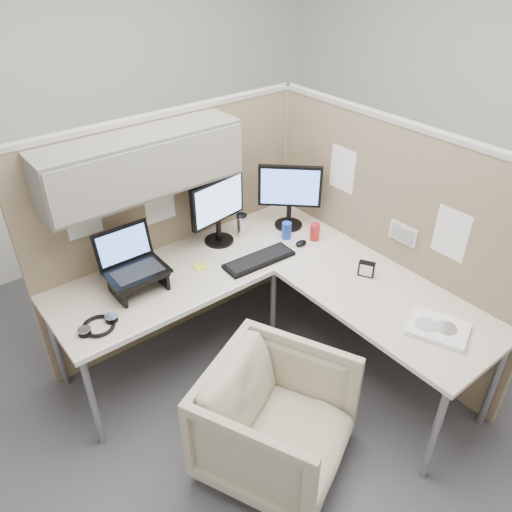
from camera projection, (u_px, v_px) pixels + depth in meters
ground at (267, 383)px, 3.33m from camera, size 4.50×4.50×0.00m
partition_back at (160, 201)px, 3.15m from camera, size 2.00×0.36×1.63m
partition_right at (380, 239)px, 3.30m from camera, size 0.07×2.03×1.63m
desk at (271, 285)px, 3.10m from camera, size 2.00×1.98×0.73m
office_chair at (277, 417)px, 2.65m from camera, size 0.93×0.91×0.74m
monitor_left at (218, 206)px, 3.29m from camera, size 0.44×0.20×0.47m
monitor_right at (290, 192)px, 3.47m from camera, size 0.34×0.33×0.47m
laptop_station at (134, 269)px, 2.93m from camera, size 0.35×0.30×0.36m
keyboard at (259, 260)px, 3.23m from camera, size 0.49×0.18×0.02m
mouse at (301, 243)px, 3.40m from camera, size 0.09×0.06×0.03m
travel_mug at (242, 225)px, 3.48m from camera, size 0.08×0.08×0.16m
soda_can_green at (315, 232)px, 3.44m from camera, size 0.07×0.07×0.12m
soda_can_silver at (287, 230)px, 3.45m from camera, size 0.07×0.07×0.12m
sticky_note_d at (200, 267)px, 3.18m from camera, size 0.08×0.08×0.01m
sticky_note_c at (152, 275)px, 3.10m from camera, size 0.08×0.08×0.01m
headphones at (99, 326)px, 2.70m from camera, size 0.23×0.20×0.03m
paper_stack at (438, 329)px, 2.68m from camera, size 0.34×0.38×0.03m
desk_clock at (366, 269)px, 3.08m from camera, size 0.08×0.11×0.10m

